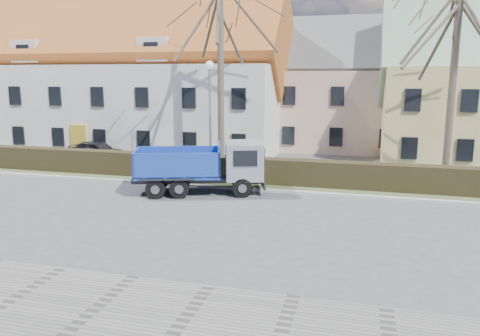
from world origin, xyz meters
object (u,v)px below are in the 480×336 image
(dump_truck, at_px, (195,167))
(streetlight, at_px, (210,120))
(cart_frame, at_px, (137,177))
(parked_car_a, at_px, (97,151))

(dump_truck, relative_size, streetlight, 0.99)
(dump_truck, xyz_separation_m, streetlight, (-0.44, 3.55, 1.91))
(dump_truck, distance_m, cart_frame, 4.06)
(dump_truck, bearing_deg, streetlight, 78.57)
(dump_truck, bearing_deg, parked_car_a, 126.78)
(streetlight, relative_size, cart_frame, 9.47)
(dump_truck, height_order, cart_frame, dump_truck)
(cart_frame, relative_size, parked_car_a, 0.17)
(streetlight, height_order, cart_frame, streetlight)
(dump_truck, height_order, streetlight, streetlight)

